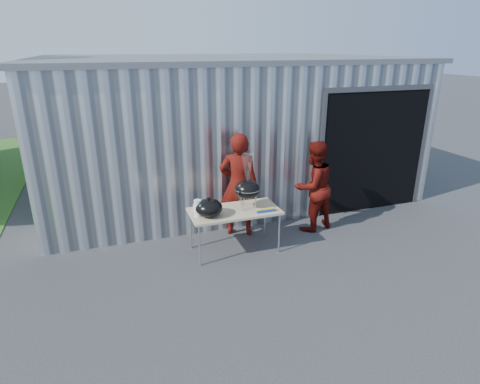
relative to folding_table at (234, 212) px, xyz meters
name	(u,v)px	position (x,y,z in m)	size (l,w,h in m)	color
ground	(253,274)	(0.03, -0.84, -0.71)	(80.00, 80.00, 0.00)	#303032
building	(223,122)	(0.95, 3.75, 0.83)	(8.20, 6.20, 3.10)	silver
folding_table	(234,212)	(0.00, 0.00, 0.00)	(1.50, 0.75, 0.75)	tan
kettle_grill	(247,185)	(0.23, 0.01, 0.46)	(0.43, 0.43, 0.93)	black
grill_lid	(209,208)	(-0.46, -0.10, 0.18)	(0.44, 0.44, 0.32)	black
paper_towels	(198,208)	(-0.63, -0.05, 0.18)	(0.12, 0.12, 0.28)	white
white_tub	(200,208)	(-0.55, 0.17, 0.09)	(0.20, 0.15, 0.10)	white
foil_box	(266,210)	(0.47, -0.25, 0.07)	(0.32, 0.05, 0.06)	#1A35AA
person_cook	(239,185)	(0.29, 0.63, 0.25)	(0.70, 0.46, 1.92)	#4D0C07
person_bystander	(313,186)	(1.67, 0.36, 0.15)	(0.84, 0.65, 1.72)	#4D0C07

